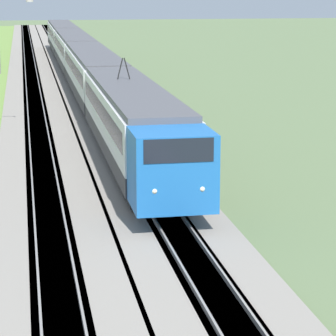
% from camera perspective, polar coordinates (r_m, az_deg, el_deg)
% --- Properties ---
extents(ballast_main, '(240.00, 4.40, 0.30)m').
position_cam_1_polar(ballast_main, '(54.23, -9.46, 3.83)').
color(ballast_main, gray).
rests_on(ballast_main, ground).
extents(ballast_adjacent, '(240.00, 4.40, 0.30)m').
position_cam_1_polar(ballast_adjacent, '(54.45, -4.96, 4.00)').
color(ballast_adjacent, gray).
rests_on(ballast_adjacent, ground).
extents(track_main, '(240.00, 1.57, 0.45)m').
position_cam_1_polar(track_main, '(54.23, -9.46, 3.84)').
color(track_main, '#4C4238').
rests_on(track_main, ground).
extents(track_adjacent, '(240.00, 1.57, 0.45)m').
position_cam_1_polar(track_adjacent, '(54.45, -4.96, 4.01)').
color(track_adjacent, '#4C4238').
rests_on(track_adjacent, ground).
extents(passenger_train, '(85.71, 2.99, 5.06)m').
position_cam_1_polar(passenger_train, '(68.91, -6.19, 7.72)').
color(passenger_train, blue).
rests_on(passenger_train, ground).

